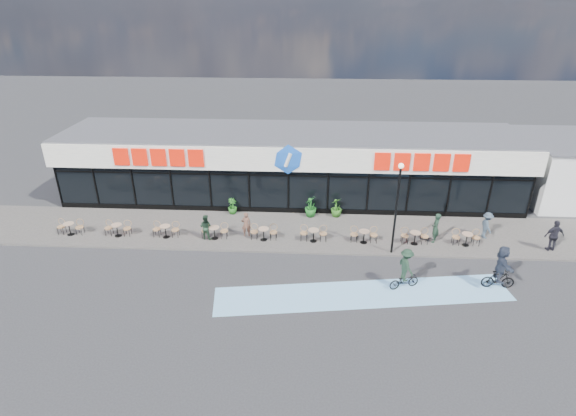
{
  "coord_description": "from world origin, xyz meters",
  "views": [
    {
      "loc": [
        1.41,
        -19.12,
        12.77
      ],
      "look_at": [
        0.17,
        3.5,
        2.06
      ],
      "focal_mm": 28.0,
      "sensor_mm": 36.0,
      "label": 1
    }
  ],
  "objects_px": {
    "potted_plant_left": "(232,206)",
    "lamp_post": "(397,201)",
    "cyclist_a": "(405,271)",
    "bistro_set_0": "(70,227)",
    "potted_plant_right": "(311,206)",
    "patron_right": "(206,227)",
    "pedestrian_b": "(487,225)",
    "patron_left": "(246,224)",
    "cyclist_b": "(501,268)",
    "pedestrian_a": "(436,228)",
    "pedestrian_c": "(554,236)",
    "potted_plant_mid": "(336,207)"
  },
  "relations": [
    {
      "from": "potted_plant_left",
      "to": "lamp_post",
      "type": "bearing_deg",
      "value": -24.63
    },
    {
      "from": "cyclist_a",
      "to": "bistro_set_0",
      "type": "bearing_deg",
      "value": 167.18
    },
    {
      "from": "potted_plant_right",
      "to": "patron_right",
      "type": "xyz_separation_m",
      "value": [
        -5.97,
        -3.26,
        0.08
      ]
    },
    {
      "from": "pedestrian_b",
      "to": "patron_left",
      "type": "bearing_deg",
      "value": 88.33
    },
    {
      "from": "potted_plant_left",
      "to": "cyclist_b",
      "type": "height_order",
      "value": "cyclist_b"
    },
    {
      "from": "patron_right",
      "to": "bistro_set_0",
      "type": "bearing_deg",
      "value": 12.01
    },
    {
      "from": "bistro_set_0",
      "to": "cyclist_b",
      "type": "bearing_deg",
      "value": -9.77
    },
    {
      "from": "potted_plant_right",
      "to": "cyclist_b",
      "type": "bearing_deg",
      "value": -38.25
    },
    {
      "from": "pedestrian_b",
      "to": "patron_right",
      "type": "bearing_deg",
      "value": 89.57
    },
    {
      "from": "lamp_post",
      "to": "cyclist_a",
      "type": "distance_m",
      "value": 3.84
    },
    {
      "from": "potted_plant_left",
      "to": "pedestrian_a",
      "type": "distance_m",
      "value": 12.43
    },
    {
      "from": "patron_left",
      "to": "pedestrian_a",
      "type": "relative_size",
      "value": 0.87
    },
    {
      "from": "patron_right",
      "to": "pedestrian_c",
      "type": "xyz_separation_m",
      "value": [
        19.21,
        -0.27,
        0.16
      ]
    },
    {
      "from": "pedestrian_a",
      "to": "pedestrian_b",
      "type": "relative_size",
      "value": 1.1
    },
    {
      "from": "pedestrian_c",
      "to": "pedestrian_b",
      "type": "bearing_deg",
      "value": -29.4
    },
    {
      "from": "bistro_set_0",
      "to": "lamp_post",
      "type": "bearing_deg",
      "value": -3.33
    },
    {
      "from": "potted_plant_left",
      "to": "cyclist_a",
      "type": "bearing_deg",
      "value": -38.07
    },
    {
      "from": "pedestrian_b",
      "to": "cyclist_b",
      "type": "distance_m",
      "value": 4.99
    },
    {
      "from": "potted_plant_left",
      "to": "patron_left",
      "type": "bearing_deg",
      "value": -65.92
    },
    {
      "from": "patron_right",
      "to": "pedestrian_b",
      "type": "xyz_separation_m",
      "value": [
        16.07,
        1.0,
        0.04
      ]
    },
    {
      "from": "potted_plant_left",
      "to": "potted_plant_mid",
      "type": "height_order",
      "value": "potted_plant_mid"
    },
    {
      "from": "potted_plant_left",
      "to": "potted_plant_mid",
      "type": "distance_m",
      "value": 6.63
    },
    {
      "from": "pedestrian_a",
      "to": "potted_plant_left",
      "type": "bearing_deg",
      "value": -83.17
    },
    {
      "from": "pedestrian_b",
      "to": "cyclist_a",
      "type": "height_order",
      "value": "cyclist_a"
    },
    {
      "from": "bistro_set_0",
      "to": "pedestrian_a",
      "type": "bearing_deg",
      "value": 0.73
    },
    {
      "from": "potted_plant_left",
      "to": "pedestrian_a",
      "type": "relative_size",
      "value": 0.59
    },
    {
      "from": "potted_plant_right",
      "to": "cyclist_a",
      "type": "distance_m",
      "value": 8.69
    },
    {
      "from": "pedestrian_c",
      "to": "cyclist_b",
      "type": "height_order",
      "value": "cyclist_b"
    },
    {
      "from": "lamp_post",
      "to": "pedestrian_a",
      "type": "relative_size",
      "value": 2.94
    },
    {
      "from": "bistro_set_0",
      "to": "pedestrian_a",
      "type": "xyz_separation_m",
      "value": [
        21.08,
        0.27,
        0.42
      ]
    },
    {
      "from": "pedestrian_b",
      "to": "cyclist_b",
      "type": "bearing_deg",
      "value": 163.99
    },
    {
      "from": "pedestrian_b",
      "to": "potted_plant_left",
      "type": "bearing_deg",
      "value": 77.11
    },
    {
      "from": "potted_plant_left",
      "to": "cyclist_a",
      "type": "height_order",
      "value": "cyclist_a"
    },
    {
      "from": "bistro_set_0",
      "to": "pedestrian_c",
      "type": "bearing_deg",
      "value": -0.78
    },
    {
      "from": "pedestrian_b",
      "to": "pedestrian_c",
      "type": "xyz_separation_m",
      "value": [
        3.14,
        -1.27,
        0.12
      ]
    },
    {
      "from": "lamp_post",
      "to": "patron_left",
      "type": "relative_size",
      "value": 3.4
    },
    {
      "from": "pedestrian_b",
      "to": "lamp_post",
      "type": "bearing_deg",
      "value": 105.31
    },
    {
      "from": "bistro_set_0",
      "to": "potted_plant_mid",
      "type": "height_order",
      "value": "potted_plant_mid"
    },
    {
      "from": "potted_plant_right",
      "to": "pedestrian_a",
      "type": "xyz_separation_m",
      "value": [
        7.05,
        -2.9,
        0.2
      ]
    },
    {
      "from": "bistro_set_0",
      "to": "pedestrian_a",
      "type": "distance_m",
      "value": 21.09
    },
    {
      "from": "potted_plant_mid",
      "to": "cyclist_a",
      "type": "distance_m",
      "value": 8.03
    },
    {
      "from": "patron_left",
      "to": "bistro_set_0",
      "type": "bearing_deg",
      "value": -10.92
    },
    {
      "from": "potted_plant_right",
      "to": "pedestrian_b",
      "type": "distance_m",
      "value": 10.35
    },
    {
      "from": "bistro_set_0",
      "to": "potted_plant_left",
      "type": "height_order",
      "value": "potted_plant_left"
    },
    {
      "from": "lamp_post",
      "to": "cyclist_b",
      "type": "xyz_separation_m",
      "value": [
        4.6,
        -2.9,
        -2.04
      ]
    },
    {
      "from": "bistro_set_0",
      "to": "potted_plant_left",
      "type": "xyz_separation_m",
      "value": [
        9.02,
        3.27,
        0.06
      ]
    },
    {
      "from": "patron_left",
      "to": "pedestrian_a",
      "type": "distance_m",
      "value": 10.75
    },
    {
      "from": "lamp_post",
      "to": "patron_left",
      "type": "bearing_deg",
      "value": 170.16
    },
    {
      "from": "patron_right",
      "to": "pedestrian_c",
      "type": "relative_size",
      "value": 0.83
    },
    {
      "from": "patron_right",
      "to": "cyclist_b",
      "type": "height_order",
      "value": "cyclist_b"
    }
  ]
}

